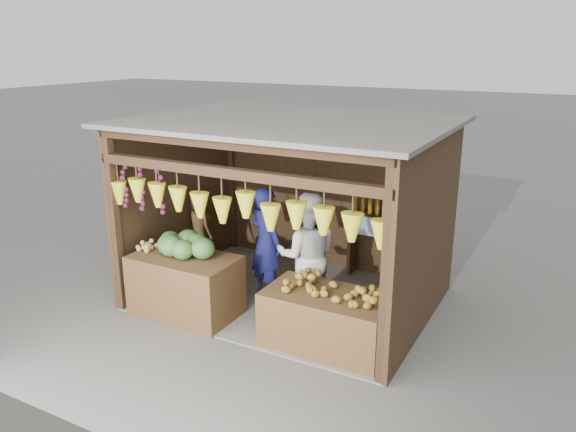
% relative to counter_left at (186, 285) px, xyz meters
% --- Properties ---
extents(ground, '(80.00, 80.00, 0.00)m').
position_rel_counter_left_xyz_m(ground, '(1.04, 1.12, -0.43)').
color(ground, '#514F49').
rests_on(ground, ground).
extents(stall_structure, '(4.30, 3.30, 2.66)m').
position_rel_counter_left_xyz_m(stall_structure, '(1.00, 1.08, 1.24)').
color(stall_structure, slate).
rests_on(stall_structure, ground).
extents(back_shelf, '(1.25, 0.32, 1.32)m').
position_rel_counter_left_xyz_m(back_shelf, '(2.09, 2.40, 0.44)').
color(back_shelf, '#382314').
rests_on(back_shelf, ground).
extents(counter_left, '(1.45, 0.85, 0.86)m').
position_rel_counter_left_xyz_m(counter_left, '(0.00, 0.00, 0.00)').
color(counter_left, '#4E341A').
rests_on(counter_left, ground).
extents(counter_right, '(1.56, 0.85, 0.72)m').
position_rel_counter_left_xyz_m(counter_right, '(2.11, 0.11, -0.07)').
color(counter_right, '#482B18').
rests_on(counter_right, ground).
extents(stool, '(0.29, 0.29, 0.28)m').
position_rel_counter_left_xyz_m(stool, '(-0.75, 1.34, -0.29)').
color(stool, black).
rests_on(stool, ground).
extents(man_standing, '(0.73, 0.61, 1.69)m').
position_rel_counter_left_xyz_m(man_standing, '(0.70, 1.02, 0.42)').
color(man_standing, '#161853').
rests_on(man_standing, ground).
extents(woman_standing, '(1.06, 0.97, 1.77)m').
position_rel_counter_left_xyz_m(woman_standing, '(1.50, 0.78, 0.46)').
color(woman_standing, silver).
rests_on(woman_standing, ground).
extents(vendor_seated, '(0.61, 0.50, 1.07)m').
position_rel_counter_left_xyz_m(vendor_seated, '(-0.75, 1.34, 0.38)').
color(vendor_seated, brown).
rests_on(vendor_seated, stool).
extents(melon_pile, '(1.00, 0.50, 0.32)m').
position_rel_counter_left_xyz_m(melon_pile, '(-0.05, 0.04, 0.59)').
color(melon_pile, '#134A15').
rests_on(melon_pile, counter_left).
extents(tanfruit_pile, '(0.34, 0.40, 0.13)m').
position_rel_counter_left_xyz_m(tanfruit_pile, '(-0.64, -0.04, 0.49)').
color(tanfruit_pile, '#A8834D').
rests_on(tanfruit_pile, counter_left).
extents(mango_pile, '(1.40, 0.64, 0.22)m').
position_rel_counter_left_xyz_m(mango_pile, '(2.21, 0.12, 0.40)').
color(mango_pile, '#B65018').
rests_on(mango_pile, counter_right).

